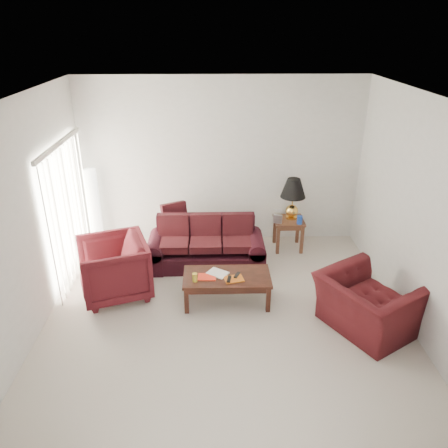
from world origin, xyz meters
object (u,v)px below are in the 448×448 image
object	(u,v)px
end_table	(288,234)
armchair_right	(367,304)
sofa	(206,244)
coffee_table	(227,289)
armchair_left	(114,268)
floor_lamp	(94,209)

from	to	relation	value
end_table	armchair_right	xyz separation A→B (m)	(0.67, -2.34, 0.10)
sofa	coffee_table	distance (m)	1.15
end_table	armchair_left	bearing A→B (deg)	-153.39
end_table	armchair_left	distance (m)	3.19
floor_lamp	coffee_table	world-z (taller)	floor_lamp
sofa	end_table	world-z (taller)	sofa
end_table	armchair_left	world-z (taller)	armchair_left
floor_lamp	armchair_right	xyz separation A→B (m)	(4.14, -2.49, -0.37)
sofa	coffee_table	bearing A→B (deg)	-71.48
sofa	floor_lamp	world-z (taller)	floor_lamp
armchair_left	coffee_table	distance (m)	1.71
sofa	floor_lamp	size ratio (longest dim) A/B	1.30
armchair_left	coffee_table	xyz separation A→B (m)	(1.68, -0.24, -0.23)
coffee_table	armchair_left	bearing A→B (deg)	-164.67
coffee_table	armchair_right	bearing A→B (deg)	3.49
sofa	floor_lamp	xyz separation A→B (m)	(-1.99, 0.73, 0.35)
end_table	sofa	bearing A→B (deg)	-158.71
sofa	end_table	size ratio (longest dim) A/B	3.44
armchair_left	armchair_right	bearing A→B (deg)	56.42
floor_lamp	sofa	bearing A→B (deg)	-20.13
coffee_table	sofa	bearing A→B (deg)	129.84
floor_lamp	armchair_left	bearing A→B (deg)	-68.22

